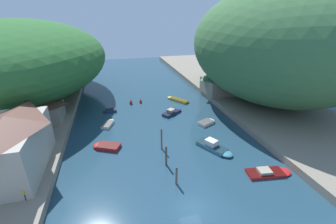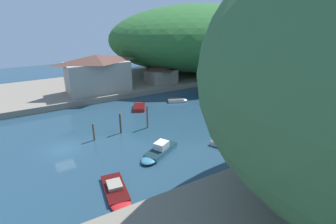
% 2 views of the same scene
% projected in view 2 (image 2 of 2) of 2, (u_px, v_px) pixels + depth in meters
% --- Properties ---
extents(water_surface, '(130.00, 130.00, 0.00)m').
position_uv_depth(water_surface, '(230.00, 110.00, 49.52)').
color(water_surface, '#234256').
rests_on(water_surface, ground).
extents(left_bank, '(22.00, 120.00, 1.20)m').
position_uv_depth(left_bank, '(161.00, 77.00, 71.06)').
color(left_bank, gray).
rests_on(left_bank, ground).
extents(hillside_left, '(39.34, 55.08, 18.25)m').
position_uv_depth(hillside_left, '(203.00, 37.00, 75.24)').
color(hillside_left, '#2D662D').
rests_on(hillside_left, left_bank).
extents(waterfront_building, '(7.20, 13.79, 7.85)m').
position_uv_depth(waterfront_building, '(98.00, 73.00, 55.49)').
color(waterfront_building, '#B2A899').
rests_on(waterfront_building, left_bank).
extents(boathouse_shed, '(6.42, 6.82, 4.37)m').
position_uv_depth(boathouse_shed, '(161.00, 73.00, 62.99)').
color(boathouse_shed, gray).
rests_on(boathouse_shed, left_bank).
extents(boat_moored_right, '(3.05, 1.61, 0.58)m').
position_uv_depth(boat_moored_right, '(204.00, 96.00, 56.74)').
color(boat_moored_right, navy).
rests_on(boat_moored_right, water_surface).
extents(boat_far_upstream, '(4.94, 3.84, 0.64)m').
position_uv_depth(boat_far_upstream, '(139.00, 106.00, 50.36)').
color(boat_far_upstream, red).
rests_on(boat_far_upstream, water_surface).
extents(boat_yellow_tender, '(4.87, 6.11, 0.54)m').
position_uv_depth(boat_yellow_tender, '(279.00, 119.00, 44.65)').
color(boat_yellow_tender, gold).
rests_on(boat_yellow_tender, water_surface).
extents(boat_far_right_bank, '(5.47, 4.57, 1.22)m').
position_uv_depth(boat_far_right_bank, '(233.00, 121.00, 43.64)').
color(boat_far_right_bank, navy).
rests_on(boat_far_right_bank, water_surface).
extents(boat_near_quay, '(6.51, 2.87, 0.79)m').
position_uv_depth(boat_near_quay, '(116.00, 192.00, 26.87)').
color(boat_near_quay, red).
rests_on(boat_near_quay, water_surface).
extents(boat_red_skiff, '(2.97, 4.27, 0.55)m').
position_uv_depth(boat_red_skiff, '(178.00, 100.00, 53.86)').
color(boat_red_skiff, silver).
rests_on(boat_red_skiff, water_surface).
extents(boat_small_dinghy, '(4.90, 6.67, 1.51)m').
position_uv_depth(boat_small_dinghy, '(158.00, 152.00, 34.07)').
color(boat_small_dinghy, teal).
rests_on(boat_small_dinghy, water_surface).
extents(boat_white_cruiser, '(4.40, 3.52, 0.57)m').
position_uv_depth(boat_white_cruiser, '(226.00, 144.00, 36.28)').
color(boat_white_cruiser, silver).
rests_on(boat_white_cruiser, water_surface).
extents(mooring_post_nearest, '(0.29, 0.29, 2.68)m').
position_uv_depth(mooring_post_nearest, '(94.00, 132.00, 37.59)').
color(mooring_post_nearest, brown).
rests_on(mooring_post_nearest, water_surface).
extents(mooring_post_second, '(0.30, 0.30, 3.22)m').
position_uv_depth(mooring_post_second, '(120.00, 123.00, 39.71)').
color(mooring_post_second, brown).
rests_on(mooring_post_second, water_surface).
extents(mooring_post_middle, '(0.28, 0.28, 3.75)m').
position_uv_depth(mooring_post_middle, '(147.00, 117.00, 41.40)').
color(mooring_post_middle, brown).
rests_on(mooring_post_middle, water_surface).
extents(channel_buoy_near, '(0.78, 0.78, 1.17)m').
position_uv_depth(channel_buoy_near, '(234.00, 99.00, 54.11)').
color(channel_buoy_near, red).
rests_on(channel_buoy_near, water_surface).
extents(channel_buoy_far, '(0.68, 0.68, 1.03)m').
position_uv_depth(channel_buoy_far, '(243.00, 102.00, 52.30)').
color(channel_buoy_far, red).
rests_on(channel_buoy_far, water_surface).
extents(person_on_quay, '(0.24, 0.39, 1.69)m').
position_uv_depth(person_on_quay, '(71.00, 94.00, 51.62)').
color(person_on_quay, '#282D3D').
rests_on(person_on_quay, left_bank).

